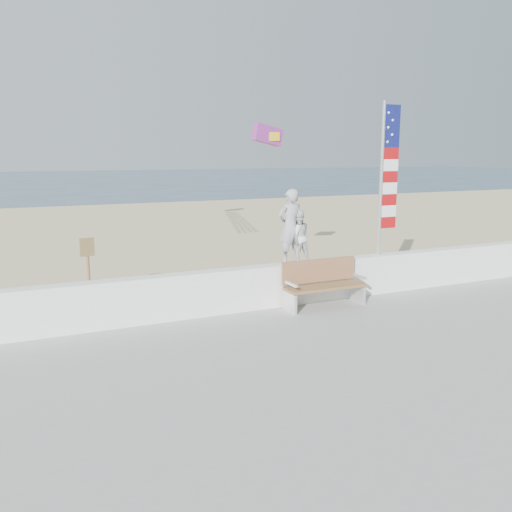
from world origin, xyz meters
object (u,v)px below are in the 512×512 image
at_px(bench, 323,283).
at_px(flag, 386,173).
at_px(child, 298,237).
at_px(adult, 290,227).

xyz_separation_m(bench, flag, (1.91, 0.45, 2.30)).
relative_size(child, flag, 0.33).
xyz_separation_m(adult, child, (0.19, 0.00, -0.23)).
xyz_separation_m(child, flag, (2.29, -0.00, 1.34)).
relative_size(child, bench, 0.64).
height_order(child, flag, flag).
xyz_separation_m(child, bench, (0.37, -0.45, -0.97)).
bearing_deg(bench, flag, 13.37).
bearing_deg(child, flag, -176.74).
distance_m(child, bench, 1.13).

